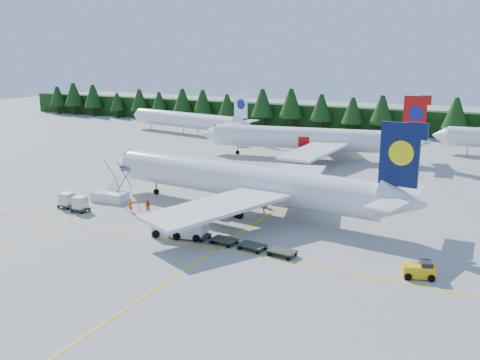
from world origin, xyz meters
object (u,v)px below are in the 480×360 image
at_px(airstairs, 111,194).
at_px(service_truck, 180,224).
at_px(airliner_red, 302,139).
at_px(baggage_tug, 420,270).
at_px(airliner_navy, 234,180).

xyz_separation_m(airstairs, service_truck, (16.40, -8.21, 0.50)).
bearing_deg(airliner_red, baggage_tug, -68.63).
bearing_deg(baggage_tug, service_truck, 164.39).
distance_m(airliner_red, airstairs, 41.89).
xyz_separation_m(airliner_red, baggage_tug, (28.77, -47.56, -2.93)).
height_order(airliner_navy, service_truck, airliner_navy).
xyz_separation_m(airliner_navy, airliner_red, (-4.11, 36.05, -0.15)).
relative_size(airliner_navy, service_truck, 6.98).
distance_m(airliner_navy, airliner_red, 36.29).
relative_size(airliner_navy, baggage_tug, 14.10).
bearing_deg(baggage_tug, airliner_navy, 138.32).
bearing_deg(airliner_navy, airliner_red, 103.22).
height_order(airliner_navy, airliner_red, airliner_navy).
distance_m(airliner_red, baggage_tug, 55.66).
distance_m(airliner_navy, service_truck, 12.22).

